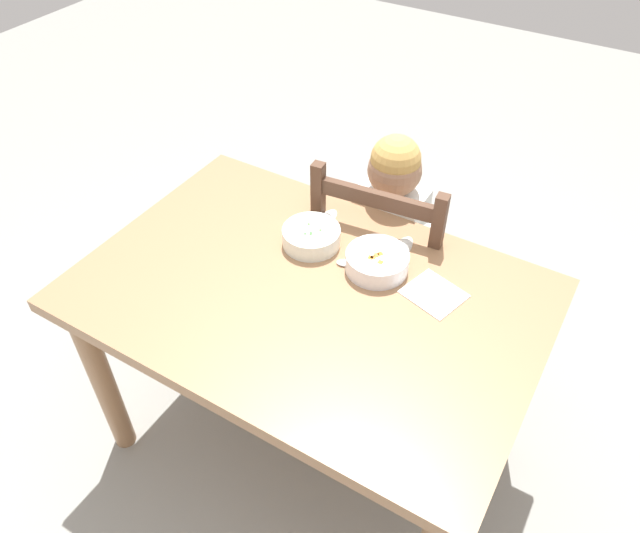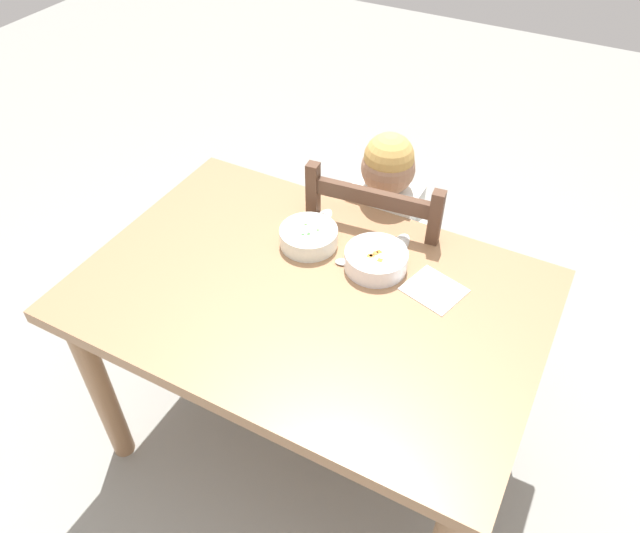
% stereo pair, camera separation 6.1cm
% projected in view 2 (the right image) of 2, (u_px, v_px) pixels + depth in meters
% --- Properties ---
extents(ground_plane, '(8.00, 8.00, 0.00)m').
position_uv_depth(ground_plane, '(312.00, 436.00, 2.13)').
color(ground_plane, gray).
extents(dining_table, '(1.25, 0.84, 0.72)m').
position_uv_depth(dining_table, '(310.00, 317.00, 1.71)').
color(dining_table, '#9D724E').
rests_on(dining_table, ground).
extents(dining_chair, '(0.46, 0.46, 0.90)m').
position_uv_depth(dining_chair, '(379.00, 266.00, 2.13)').
color(dining_chair, '#503526').
rests_on(dining_chair, ground).
extents(child_figure, '(0.32, 0.31, 0.95)m').
position_uv_depth(child_figure, '(380.00, 225.00, 2.00)').
color(child_figure, white).
rests_on(child_figure, ground).
extents(bowl_of_peas, '(0.17, 0.17, 0.06)m').
position_uv_depth(bowl_of_peas, '(309.00, 236.00, 1.76)').
color(bowl_of_peas, white).
rests_on(bowl_of_peas, dining_table).
extents(bowl_of_carrots, '(0.18, 0.18, 0.06)m').
position_uv_depth(bowl_of_carrots, '(376.00, 259.00, 1.69)').
color(bowl_of_carrots, white).
rests_on(bowl_of_carrots, dining_table).
extents(spoon, '(0.14, 0.07, 0.01)m').
position_uv_depth(spoon, '(350.00, 263.00, 1.72)').
color(spoon, silver).
rests_on(spoon, dining_table).
extents(paper_napkin, '(0.18, 0.17, 0.00)m').
position_uv_depth(paper_napkin, '(434.00, 290.00, 1.64)').
color(paper_napkin, white).
rests_on(paper_napkin, dining_table).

